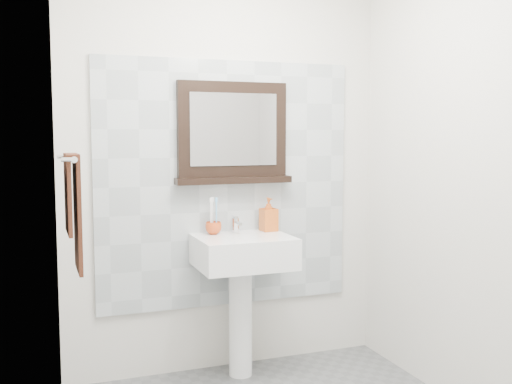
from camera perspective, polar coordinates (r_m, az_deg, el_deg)
back_wall at (r=3.68m, az=-2.85°, el=2.32°), size 2.00×0.01×2.50m
front_wall at (r=1.72m, az=19.93°, el=-1.58°), size 2.00×0.01×2.50m
left_wall at (r=2.41m, az=-17.73°, el=0.41°), size 0.01×2.20×2.50m
right_wall at (r=3.21m, az=20.82°, el=1.50°), size 0.01×2.20×2.50m
splashback at (r=3.67m, az=-2.79°, el=0.75°), size 1.60×0.02×1.50m
pedestal_sink at (r=3.55m, az=-1.26°, el=-7.14°), size 0.55×0.44×0.96m
toothbrush_cup at (r=3.58m, az=-4.07°, el=-3.45°), size 0.10×0.10×0.08m
toothbrushes at (r=3.57m, az=-4.09°, el=-2.09°), size 0.05×0.04×0.21m
soap_dispenser at (r=3.69m, az=1.21°, el=-2.14°), size 0.10×0.10×0.21m
framed_mirror at (r=3.64m, az=-2.24°, el=5.43°), size 0.72×0.11×0.61m
towel_bar at (r=2.89m, az=-17.24°, el=3.11°), size 0.07×0.40×0.03m
hand_towel at (r=2.91m, az=-16.98°, el=-1.03°), size 0.06×0.30×0.55m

